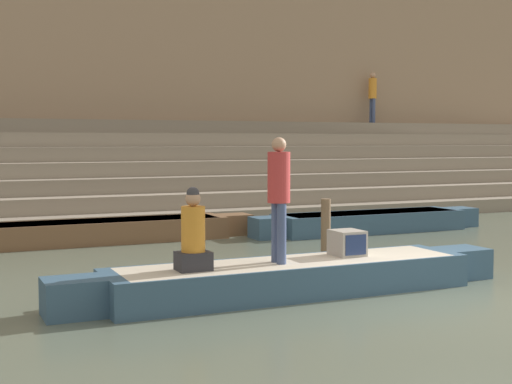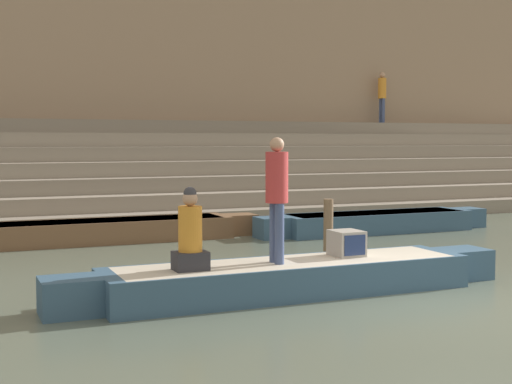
{
  "view_description": "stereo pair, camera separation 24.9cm",
  "coord_description": "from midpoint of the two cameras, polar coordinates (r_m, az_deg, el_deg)",
  "views": [
    {
      "loc": [
        -6.34,
        -7.39,
        2.17
      ],
      "look_at": [
        -1.77,
        2.62,
        1.37
      ],
      "focal_mm": 50.0,
      "sensor_mm": 36.0,
      "label": 1
    },
    {
      "loc": [
        -6.11,
        -7.49,
        2.17
      ],
      "look_at": [
        -1.77,
        2.62,
        1.37
      ],
      "focal_mm": 50.0,
      "sensor_mm": 36.0,
      "label": 2
    }
  ],
  "objects": [
    {
      "name": "moored_boat_shore",
      "position": [
        17.1,
        9.97,
        -2.35
      ],
      "size": [
        6.07,
        1.16,
        0.47
      ],
      "rotation": [
        0.0,
        0.0,
        0.07
      ],
      "color": "#33516B",
      "rests_on": "ground"
    },
    {
      "name": "rowboat_main",
      "position": [
        10.1,
        3.41,
        -6.8
      ],
      "size": [
        6.79,
        1.3,
        0.47
      ],
      "rotation": [
        0.0,
        0.0,
        -0.02
      ],
      "color": "#33516B",
      "rests_on": "ground"
    },
    {
      "name": "ghat_steps",
      "position": [
        20.76,
        -5.73,
        0.88
      ],
      "size": [
        36.0,
        5.06,
        2.78
      ],
      "color": "gray",
      "rests_on": "ground"
    },
    {
      "name": "back_wall",
      "position": [
        23.18,
        -7.62,
        10.64
      ],
      "size": [
        34.2,
        1.28,
        9.66
      ],
      "color": "#937A60",
      "rests_on": "ground"
    },
    {
      "name": "ground_plane",
      "position": [
        9.94,
        16.46,
        -8.62
      ],
      "size": [
        120.0,
        120.0,
        0.0
      ],
      "primitive_type": "plane",
      "color": "#566051"
    },
    {
      "name": "mooring_post",
      "position": [
        13.09,
        6.35,
        -2.97
      ],
      "size": [
        0.18,
        0.18,
        1.1
      ],
      "primitive_type": "cylinder",
      "color": "brown",
      "rests_on": "ground"
    },
    {
      "name": "tv_set",
      "position": [
        10.61,
        7.93,
        -4.08
      ],
      "size": [
        0.43,
        0.48,
        0.38
      ],
      "rotation": [
        0.0,
        0.0,
        -0.01
      ],
      "color": "#9E998E",
      "rests_on": "rowboat_main"
    },
    {
      "name": "person_on_steps",
      "position": [
        25.49,
        10.34,
        7.79
      ],
      "size": [
        0.28,
        0.28,
        1.76
      ],
      "rotation": [
        0.0,
        0.0,
        2.61
      ],
      "color": "#3D4C75",
      "rests_on": "ghat_steps"
    },
    {
      "name": "moored_boat_distant",
      "position": [
        15.58,
        -10.84,
        -2.99
      ],
      "size": [
        6.51,
        1.16,
        0.47
      ],
      "rotation": [
        0.0,
        0.0,
        -0.06
      ],
      "color": "brown",
      "rests_on": "ground"
    },
    {
      "name": "person_rowing",
      "position": [
        9.36,
        -4.52,
        -3.53
      ],
      "size": [
        0.44,
        0.34,
        1.1
      ],
      "rotation": [
        0.0,
        0.0,
        -0.12
      ],
      "color": "#28282D",
      "rests_on": "rowboat_main"
    },
    {
      "name": "person_standing",
      "position": [
        9.81,
        2.41,
        0.14
      ],
      "size": [
        0.31,
        0.31,
        1.74
      ],
      "rotation": [
        0.0,
        0.0,
        -0.29
      ],
      "color": "#3D4C75",
      "rests_on": "rowboat_main"
    }
  ]
}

